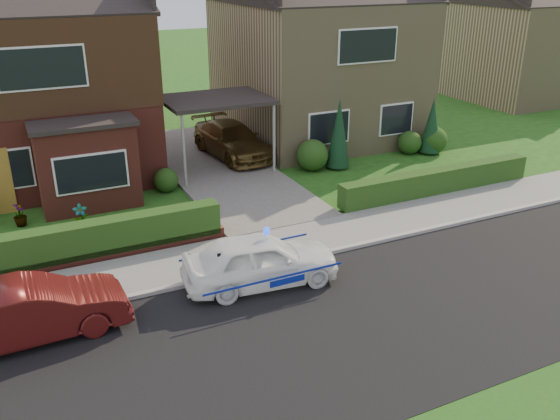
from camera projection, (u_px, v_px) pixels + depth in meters
ground at (386, 312)px, 13.45m from camera, size 120.00×120.00×0.00m
road at (386, 312)px, 13.45m from camera, size 60.00×6.00×0.02m
kerb at (320, 254)px, 15.96m from camera, size 60.00×0.16×0.12m
sidewalk at (302, 239)px, 16.84m from camera, size 60.00×2.00×0.10m
driveway at (218, 168)px, 22.56m from camera, size 3.80×12.00×0.12m
house_left at (34, 68)px, 21.21m from camera, size 7.50×9.53×7.25m
house_right at (316, 52)px, 25.96m from camera, size 7.50×8.06×7.25m
carport_link at (216, 101)px, 21.51m from camera, size 3.80×3.00×2.77m
dwarf_wall at (84, 259)px, 15.47m from camera, size 7.70×0.25×0.36m
hedge_left at (84, 262)px, 15.67m from camera, size 7.50×0.55×0.90m
hedge_right at (436, 194)px, 20.21m from camera, size 7.50×0.55×0.80m
shrub_left_mid at (120, 183)px, 19.32m from camera, size 1.32×1.32×1.32m
shrub_left_near at (166, 180)px, 20.30m from camera, size 0.84×0.84×0.84m
shrub_right_near at (312, 155)px, 22.30m from camera, size 1.20×1.20×1.20m
shrub_right_mid at (410, 143)px, 24.26m from camera, size 0.96×0.96×0.96m
shrub_right_far at (434, 140)px, 24.39m from camera, size 1.08×1.08×1.08m
conifer_a at (339, 135)px, 22.26m from camera, size 0.90×0.90×2.60m
conifer_b at (432, 127)px, 24.09m from camera, size 0.90×0.90×2.20m
neighbour_right at (517, 51)px, 33.69m from camera, size 6.50×7.00×5.20m
police_car at (260, 260)px, 14.38m from camera, size 3.50×3.95×1.46m
driveway_car at (232, 140)px, 23.58m from camera, size 2.27×4.65×1.30m
street_car at (33, 311)px, 12.32m from camera, size 1.46×3.91×1.28m
potted_plant_a at (81, 218)px, 17.38m from camera, size 0.44×0.31×0.79m
potted_plant_b at (33, 248)px, 15.50m from camera, size 0.58×0.53×0.84m
potted_plant_c at (20, 215)px, 17.67m from camera, size 0.43×0.43×0.69m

